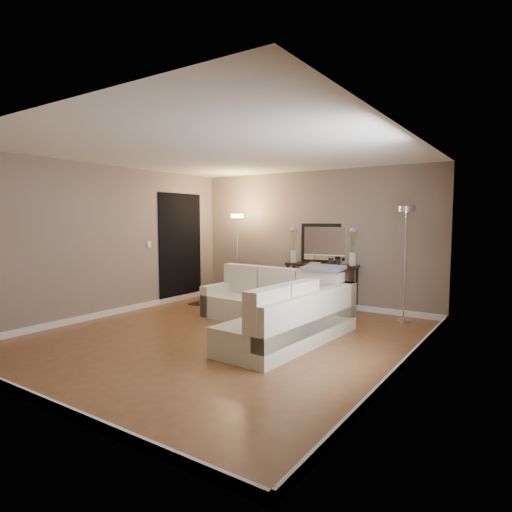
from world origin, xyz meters
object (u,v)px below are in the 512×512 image
Objects in this scene: console_table at (317,283)px; floor_lamp_lit at (237,240)px; sectional_sofa at (277,309)px; floor_lamp_unlit at (406,241)px.

console_table is 0.79× the size of floor_lamp_lit.
floor_lamp_lit is (-1.63, -0.33, 0.78)m from console_table.
sectional_sofa is 1.34× the size of floor_lamp_unlit.
sectional_sofa reaches higher than console_table.
floor_lamp_unlit is at bearing 47.90° from sectional_sofa.
console_table is 1.90m from floor_lamp_unlit.
floor_lamp_unlit reaches higher than console_table.
sectional_sofa is 1.81× the size of console_table.
floor_lamp_lit reaches higher than sectional_sofa.
floor_lamp_unlit is (1.44, 1.60, 1.01)m from sectional_sofa.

